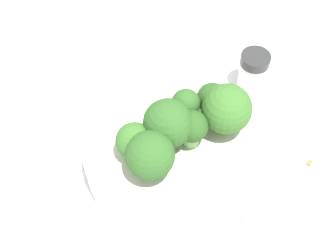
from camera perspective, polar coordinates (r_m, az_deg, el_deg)
The scene contains 12 objects.
ground_plane at distance 0.58m, azimuth 0.00°, elevation -4.45°, with size 3.00×3.00×0.00m, color white.
bowl at distance 0.56m, azimuth 0.00°, elevation -3.30°, with size 0.20×0.20×0.04m, color silver.
broccoli_floret_0 at distance 0.51m, azimuth -0.04°, elevation 0.17°, with size 0.06×0.06×0.07m.
broccoli_floret_1 at distance 0.53m, azimuth 7.15°, elevation 2.01°, with size 0.06×0.06×0.07m.
broccoli_floret_2 at distance 0.55m, azimuth 5.39°, elevation 3.26°, with size 0.04×0.04×0.04m.
broccoli_floret_3 at distance 0.49m, azimuth -2.19°, elevation -3.63°, with size 0.05×0.05×0.06m.
broccoli_floret_4 at distance 0.52m, azimuth 2.89°, elevation 0.07°, with size 0.04×0.04×0.05m.
broccoli_floret_5 at distance 0.51m, azimuth -4.11°, elevation -1.93°, with size 0.04×0.04×0.05m.
broccoli_floret_6 at distance 0.53m, azimuth 2.17°, elevation 2.46°, with size 0.03×0.03×0.05m.
pepper_shaker at distance 0.64m, azimuth 10.31°, elevation 6.58°, with size 0.04×0.04×0.06m.
almond_crumb_0 at distance 0.60m, azimuth 16.93°, elevation -4.23°, with size 0.01×0.01×0.01m, color olive.
almond_crumb_2 at distance 0.54m, azimuth 8.94°, elevation -11.35°, with size 0.01×0.00×0.01m, color tan.
Camera 1 is at (0.01, 0.30, 0.49)m, focal length 50.00 mm.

